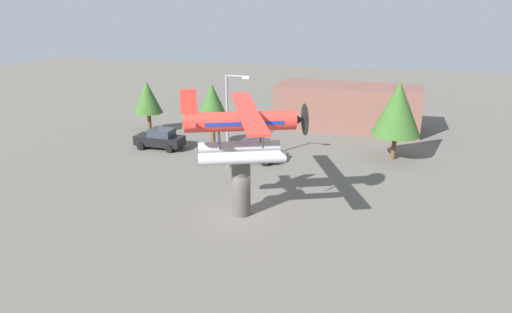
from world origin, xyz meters
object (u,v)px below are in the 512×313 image
Objects in this scene: streetlight_primary at (230,114)px; tree_west at (148,98)px; car_mid_green at (252,150)px; tree_east at (212,102)px; car_near_black at (160,139)px; display_pedestal at (241,186)px; tree_center_back at (398,109)px; floatplane_monument at (243,130)px; storefront_building at (347,107)px.

tree_west is (-11.20, 7.53, -0.80)m from streetlight_primary.
tree_east is at bearing -31.47° from car_mid_green.
car_near_black and car_mid_green have the same top height.
display_pedestal is at bearing -65.71° from streetlight_primary.
tree_center_back is at bearing -4.54° from tree_west.
tree_east is 0.88× the size of tree_center_back.
floatplane_monument reaches higher than car_near_black.
streetlight_primary is 0.51× the size of storefront_building.
tree_center_back is (19.39, 2.90, 3.27)m from car_near_black.
car_mid_green is at bearing -31.47° from tree_east.
tree_west is 23.17m from tree_center_back.
storefront_building is 14.53m from tree_east.
tree_center_back is (15.20, 1.01, 0.16)m from tree_east.
tree_center_back reaches higher than car_mid_green.
car_mid_green is at bearing -24.28° from tree_west.
car_near_black is 0.67× the size of tree_center_back.
display_pedestal is 0.63× the size of tree_east.
car_near_black is (-10.98, 10.18, -4.31)m from floatplane_monument.
streetlight_primary is at bearing 60.29° from car_mid_green.
streetlight_primary is at bearing 159.55° from car_near_black.
floatplane_monument is at bearing -60.64° from tree_east.
tree_east is at bearing 118.83° from display_pedestal.
display_pedestal is 14.95m from car_near_black.
streetlight_primary reaches higher than car_near_black.
car_mid_green is 0.67× the size of tree_center_back.
tree_west reaches higher than display_pedestal.
streetlight_primary is 13.52m from tree_west.
floatplane_monument is at bearing -64.79° from streetlight_primary.
floatplane_monument is 10.56m from car_mid_green.
car_near_black is (-10.86, 10.23, -0.88)m from display_pedestal.
tree_east reaches higher than tree_west.
car_near_black is at bearing 159.55° from streetlight_primary.
car_near_black is at bearing 136.70° from display_pedestal.
tree_west is at bearing -24.28° from car_mid_green.
display_pedestal is at bearing 180.00° from floatplane_monument.
display_pedestal is 0.71× the size of tree_west.
floatplane_monument is 22.46m from storefront_building.
tree_west reaches higher than storefront_building.
car_near_black is 0.76× the size of tree_east.
floatplane_monument reaches higher than tree_west.
car_near_black is at bearing -171.50° from tree_center_back.
car_near_black is at bearing -141.32° from storefront_building.
floatplane_monument is 21.00m from tree_west.
display_pedestal is 9.71m from car_mid_green.
tree_center_back is at bearing 57.01° from display_pedestal.
floatplane_monument is 13.91m from tree_east.
display_pedestal is at bearing 103.34° from car_mid_green.
floatplane_monument is (0.12, 0.05, 3.43)m from display_pedestal.
tree_center_back is at bearing -160.89° from car_mid_green.
tree_center_back reaches higher than tree_west.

